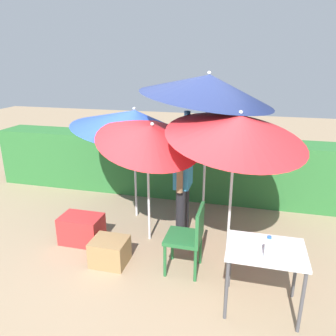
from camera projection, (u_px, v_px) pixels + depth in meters
The scene contains 12 objects.
ground_plane at pixel (163, 246), 4.72m from camera, with size 24.00×24.00×0.00m, color #9E8466.
hedge_row at pixel (189, 167), 6.33m from camera, with size 8.00×0.70×1.16m, color #2D7033.
umbrella_rainbow at pixel (208, 87), 4.61m from camera, with size 1.99×1.96×2.54m.
umbrella_orange at pixel (150, 135), 4.42m from camera, with size 1.56×1.49×2.04m.
umbrella_yellow at pixel (134, 121), 5.13m from camera, with size 1.99×1.96×1.97m.
umbrella_navy at pixel (238, 127), 3.94m from camera, with size 1.82×1.79×2.22m.
person_vendor at pixel (183, 179), 4.70m from camera, with size 0.22×0.55×1.88m.
chair_plastic at pixel (189, 235), 4.02m from camera, with size 0.44×0.44×0.89m.
cooler_box at pixel (82, 229), 4.77m from camera, with size 0.60×0.40×0.41m, color red.
crate_cardboard at pixel (110, 251), 4.28m from camera, with size 0.46×0.40×0.35m, color #9E7A4C.
folding_table at pixel (265, 256), 3.36m from camera, with size 0.80×0.60×0.74m.
bottle_water at pixel (268, 248), 3.14m from camera, with size 0.07×0.07×0.24m.
Camera 1 is at (1.08, -3.96, 2.59)m, focal length 34.68 mm.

